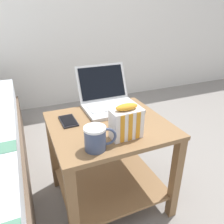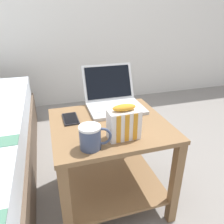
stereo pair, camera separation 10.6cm
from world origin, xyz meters
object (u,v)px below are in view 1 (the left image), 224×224
laptop (109,99)px  mug_front_left (96,137)px  snack_bag (126,122)px  cell_phone (68,121)px

laptop → mug_front_left: bearing=-119.3°
mug_front_left → snack_bag: size_ratio=0.83×
snack_bag → cell_phone: bearing=129.5°
snack_bag → laptop: bearing=80.0°
mug_front_left → snack_bag: 0.16m
cell_phone → mug_front_left: bearing=-80.0°
laptop → cell_phone: size_ratio=2.29×
laptop → snack_bag: 0.36m
laptop → cell_phone: bearing=-159.7°
mug_front_left → cell_phone: (-0.05, 0.29, -0.05)m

